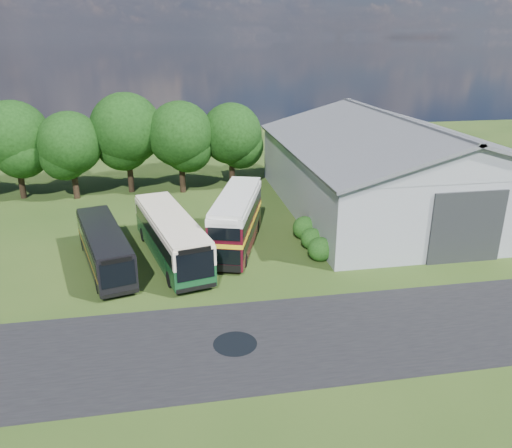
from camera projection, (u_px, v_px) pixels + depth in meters
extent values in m
plane|color=#233C13|center=(254.00, 311.00, 27.81)|extent=(120.00, 120.00, 0.00)
cube|color=black|center=(322.00, 335.00, 25.53)|extent=(60.00, 8.00, 0.02)
cylinder|color=black|center=(235.00, 344.00, 24.80)|extent=(2.20, 2.20, 0.01)
cube|color=gray|center=(390.00, 177.00, 44.05)|extent=(18.00, 24.00, 5.50)
cube|color=#2D3033|center=(467.00, 228.00, 33.00)|extent=(5.20, 0.18, 5.00)
cylinder|color=black|center=(21.00, 180.00, 46.85)|extent=(0.56, 0.56, 3.42)
sphere|color=black|center=(14.00, 136.00, 45.39)|extent=(6.46, 6.46, 6.46)
cylinder|color=black|center=(75.00, 183.00, 46.81)|extent=(0.56, 0.56, 3.06)
sphere|color=black|center=(70.00, 143.00, 45.50)|extent=(5.78, 5.78, 5.78)
cylinder|color=black|center=(130.00, 174.00, 48.73)|extent=(0.56, 0.56, 3.60)
sphere|color=black|center=(126.00, 129.00, 47.19)|extent=(6.80, 6.80, 6.80)
cylinder|color=black|center=(182.00, 176.00, 48.68)|extent=(0.56, 0.56, 3.31)
sphere|color=black|center=(180.00, 134.00, 47.26)|extent=(6.26, 6.26, 6.26)
cylinder|color=black|center=(232.00, 172.00, 50.26)|extent=(0.56, 0.56, 3.17)
sphere|color=black|center=(231.00, 134.00, 48.91)|extent=(5.98, 5.98, 5.98)
sphere|color=#194714|center=(320.00, 259.00, 34.26)|extent=(1.70, 1.70, 1.70)
sphere|color=#194714|center=(311.00, 248.00, 36.10)|extent=(1.60, 1.60, 1.60)
sphere|color=#194714|center=(304.00, 238.00, 37.95)|extent=(1.80, 1.80, 1.80)
cube|color=#103C1D|center=(171.00, 235.00, 33.79)|extent=(5.20, 11.69, 2.83)
cube|color=#430914|center=(237.00, 219.00, 35.52)|extent=(5.12, 9.69, 3.76)
cube|color=black|center=(104.00, 246.00, 32.62)|extent=(4.74, 10.17, 2.47)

